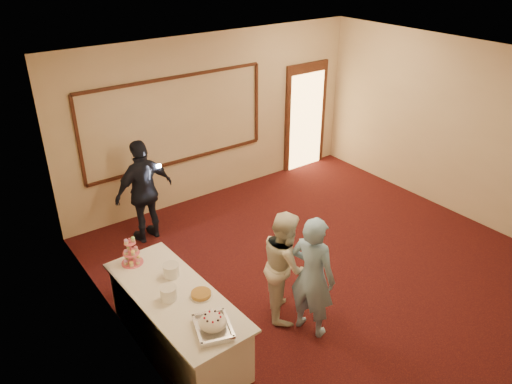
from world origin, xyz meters
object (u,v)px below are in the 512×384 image
(buffet_table, at_px, (177,320))
(woman, at_px, (285,264))
(cupcake_stand, at_px, (131,253))
(tart, at_px, (201,294))
(pavlova_tray, at_px, (213,324))
(guest, at_px, (144,191))
(man, at_px, (312,276))
(plate_stack_b, at_px, (171,270))
(plate_stack_a, at_px, (169,293))

(buffet_table, bearing_deg, woman, -10.92)
(cupcake_stand, distance_m, tart, 1.14)
(pavlova_tray, xyz_separation_m, woman, (1.37, 0.48, -0.10))
(pavlova_tray, relative_size, cupcake_stand, 1.42)
(pavlova_tray, relative_size, guest, 0.33)
(man, height_order, woman, man)
(plate_stack_b, height_order, guest, guest)
(buffet_table, xyz_separation_m, man, (1.47, -0.72, 0.42))
(plate_stack_a, xyz_separation_m, plate_stack_b, (0.22, 0.36, 0.00))
(buffet_table, relative_size, woman, 1.46)
(woman, height_order, guest, guest)
(tart, distance_m, man, 1.34)
(plate_stack_a, xyz_separation_m, man, (1.56, -0.69, -0.04))
(man, bearing_deg, woman, -11.41)
(tart, bearing_deg, plate_stack_a, 151.08)
(tart, bearing_deg, guest, 78.63)
(cupcake_stand, distance_m, man, 2.26)
(pavlova_tray, bearing_deg, plate_stack_b, 85.62)
(cupcake_stand, bearing_deg, pavlova_tray, -83.40)
(man, xyz_separation_m, woman, (-0.05, 0.45, -0.07))
(buffet_table, relative_size, plate_stack_b, 10.95)
(plate_stack_a, height_order, guest, guest)
(plate_stack_b, relative_size, man, 0.12)
(plate_stack_a, relative_size, woman, 0.13)
(plate_stack_a, bearing_deg, pavlova_tray, -79.17)
(buffet_table, relative_size, tart, 8.16)
(buffet_table, distance_m, woman, 1.49)
(buffet_table, height_order, cupcake_stand, cupcake_stand)
(buffet_table, xyz_separation_m, plate_stack_b, (0.13, 0.33, 0.47))
(plate_stack_b, bearing_deg, tart, -79.92)
(tart, distance_m, woman, 1.19)
(tart, bearing_deg, woman, -3.17)
(tart, xyz_separation_m, guest, (0.53, 2.65, 0.06))
(buffet_table, distance_m, plate_stack_a, 0.47)
(woman, bearing_deg, buffet_table, 110.85)
(man, bearing_deg, buffet_table, 45.99)
(plate_stack_a, bearing_deg, buffet_table, 19.12)
(pavlova_tray, distance_m, plate_stack_b, 1.09)
(plate_stack_a, distance_m, woman, 1.53)
(buffet_table, xyz_separation_m, pavlova_tray, (0.05, -0.76, 0.46))
(woman, bearing_deg, plate_stack_b, 96.53)
(buffet_table, distance_m, guest, 2.60)
(woman, distance_m, guest, 2.80)
(man, bearing_deg, guest, -5.22)
(man, relative_size, guest, 0.95)
(buffet_table, xyz_separation_m, guest, (0.76, 2.44, 0.47))
(man, xyz_separation_m, guest, (-0.71, 3.17, 0.04))
(buffet_table, bearing_deg, plate_stack_b, 68.41)
(plate_stack_b, bearing_deg, plate_stack_a, -121.43)
(man, bearing_deg, tart, 49.65)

